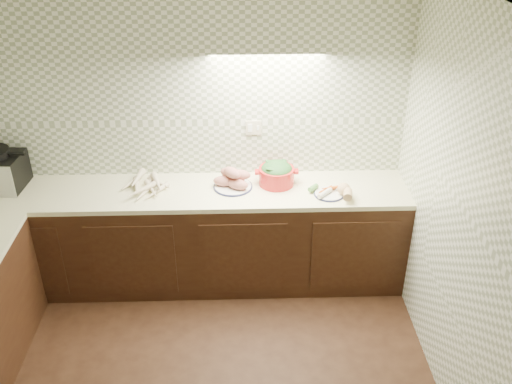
{
  "coord_description": "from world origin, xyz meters",
  "views": [
    {
      "loc": [
        0.43,
        -2.52,
        3.21
      ],
      "look_at": [
        0.55,
        1.25,
        1.02
      ],
      "focal_mm": 40.0,
      "sensor_mm": 36.0,
      "label": 1
    }
  ],
  "objects_px": {
    "sweet_potato_plate": "(233,180)",
    "parsnip_pile": "(144,187)",
    "onion_bowl": "(230,176)",
    "veg_plate": "(335,191)",
    "dutch_oven": "(277,173)"
  },
  "relations": [
    {
      "from": "sweet_potato_plate",
      "to": "dutch_oven",
      "type": "bearing_deg",
      "value": 6.11
    },
    {
      "from": "sweet_potato_plate",
      "to": "onion_bowl",
      "type": "distance_m",
      "value": 0.12
    },
    {
      "from": "onion_bowl",
      "to": "veg_plate",
      "type": "relative_size",
      "value": 0.38
    },
    {
      "from": "dutch_oven",
      "to": "veg_plate",
      "type": "height_order",
      "value": "dutch_oven"
    },
    {
      "from": "veg_plate",
      "to": "onion_bowl",
      "type": "bearing_deg",
      "value": 161.85
    },
    {
      "from": "onion_bowl",
      "to": "dutch_oven",
      "type": "bearing_deg",
      "value": -10.92
    },
    {
      "from": "dutch_oven",
      "to": "veg_plate",
      "type": "distance_m",
      "value": 0.5
    },
    {
      "from": "sweet_potato_plate",
      "to": "parsnip_pile",
      "type": "bearing_deg",
      "value": -177.12
    },
    {
      "from": "onion_bowl",
      "to": "veg_plate",
      "type": "bearing_deg",
      "value": -18.15
    },
    {
      "from": "veg_plate",
      "to": "dutch_oven",
      "type": "bearing_deg",
      "value": 156.25
    },
    {
      "from": "sweet_potato_plate",
      "to": "onion_bowl",
      "type": "height_order",
      "value": "sweet_potato_plate"
    },
    {
      "from": "onion_bowl",
      "to": "parsnip_pile",
      "type": "bearing_deg",
      "value": -167.97
    },
    {
      "from": "parsnip_pile",
      "to": "sweet_potato_plate",
      "type": "xyz_separation_m",
      "value": [
        0.72,
        0.04,
        0.03
      ]
    },
    {
      "from": "parsnip_pile",
      "to": "dutch_oven",
      "type": "xyz_separation_m",
      "value": [
        1.08,
        0.07,
        0.06
      ]
    },
    {
      "from": "sweet_potato_plate",
      "to": "dutch_oven",
      "type": "relative_size",
      "value": 0.92
    }
  ]
}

